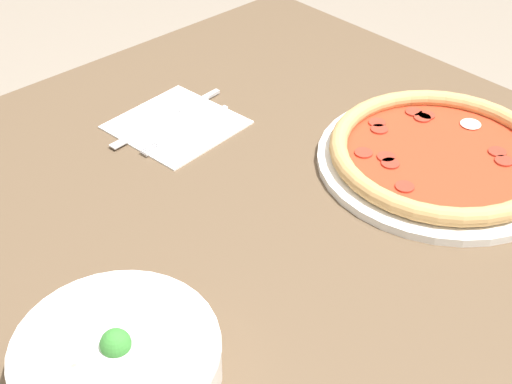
{
  "coord_description": "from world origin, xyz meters",
  "views": [
    {
      "loc": [
        -0.51,
        0.53,
        1.35
      ],
      "look_at": [
        0.04,
        0.02,
        0.76
      ],
      "focal_mm": 50.0,
      "sensor_mm": 36.0,
      "label": 1
    }
  ],
  "objects_px": {
    "pizza": "(441,155)",
    "fork": "(187,129)",
    "bowl": "(117,358)",
    "knife": "(173,115)"
  },
  "relations": [
    {
      "from": "bowl",
      "to": "knife",
      "type": "height_order",
      "value": "bowl"
    },
    {
      "from": "bowl",
      "to": "pizza",
      "type": "bearing_deg",
      "value": -90.23
    },
    {
      "from": "bowl",
      "to": "fork",
      "type": "relative_size",
      "value": 1.22
    },
    {
      "from": "pizza",
      "to": "knife",
      "type": "distance_m",
      "value": 0.42
    },
    {
      "from": "bowl",
      "to": "knife",
      "type": "distance_m",
      "value": 0.51
    },
    {
      "from": "pizza",
      "to": "fork",
      "type": "bearing_deg",
      "value": 33.86
    },
    {
      "from": "pizza",
      "to": "knife",
      "type": "bearing_deg",
      "value": 29.29
    },
    {
      "from": "bowl",
      "to": "knife",
      "type": "bearing_deg",
      "value": -43.77
    },
    {
      "from": "pizza",
      "to": "fork",
      "type": "xyz_separation_m",
      "value": [
        0.32,
        0.21,
        -0.01
      ]
    },
    {
      "from": "fork",
      "to": "pizza",
      "type": "bearing_deg",
      "value": 118.74
    }
  ]
}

